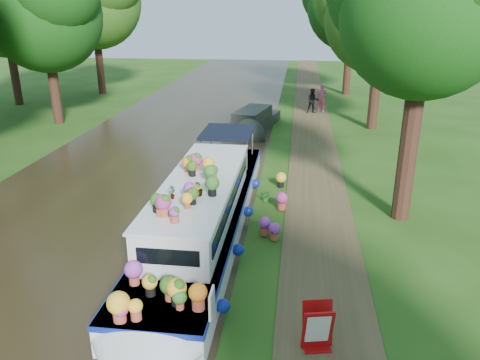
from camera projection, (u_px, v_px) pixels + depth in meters
The scene contains 11 objects.
ground at pixel (277, 256), 12.80m from camera, with size 100.00×100.00×0.00m, color #1F4310.
canal_water at pixel (70, 243), 13.50m from camera, with size 10.00×100.00×0.02m, color black.
towpath at pixel (322, 258), 12.66m from camera, with size 2.20×100.00×0.03m, color #443720.
plant_boat at pixel (201, 213), 13.42m from camera, with size 2.29×13.52×2.26m.
tree_near_mid at pixel (383, 6), 24.06m from camera, with size 6.90×6.60×9.40m.
tree_far_c at pixel (43, 5), 25.22m from camera, with size 7.13×6.82×9.59m.
second_boat at pixel (252, 121), 25.78m from camera, with size 2.83×6.27×1.16m.
sandwich_board at pixel (317, 329), 9.19m from camera, with size 0.64×0.59×0.96m.
pedestrian_pink at pixel (322, 98), 29.95m from camera, with size 0.64×0.42×1.76m, color #E05C75.
pedestrian_dark at pixel (313, 101), 29.63m from camera, with size 0.76×0.59×1.56m, color black.
verge_plant at pixel (266, 196), 16.34m from camera, with size 0.37×0.32×0.41m, color #1F6926.
Camera 1 is at (0.39, -11.31, 6.41)m, focal length 35.00 mm.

